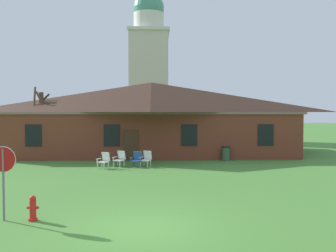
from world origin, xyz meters
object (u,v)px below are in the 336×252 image
lawn_chair_by_porch (104,160)px  fire_hydrant (33,209)px  stop_sign (3,168)px  lawn_chair_left_end (137,159)px  lawn_chair_middle (146,158)px  trash_bin (226,154)px  lawn_chair_near_door (120,158)px

lawn_chair_by_porch → fire_hydrant: size_ratio=1.21×
stop_sign → lawn_chair_left_end: size_ratio=2.41×
stop_sign → lawn_chair_left_end: 11.61m
stop_sign → lawn_chair_middle: bearing=69.9°
trash_bin → lawn_chair_near_door: bearing=-160.9°
stop_sign → lawn_chair_by_porch: size_ratio=2.41×
fire_hydrant → lawn_chair_left_end: bearing=76.7°
stop_sign → fire_hydrant: 1.55m
stop_sign → lawn_chair_left_end: bearing=72.3°
lawn_chair_near_door → lawn_chair_middle: bearing=-2.4°
lawn_chair_by_porch → lawn_chair_near_door: (0.87, 0.74, 0.00)m
lawn_chair_middle → fire_hydrant: lawn_chair_middle is taller
stop_sign → fire_hydrant: size_ratio=2.92×
lawn_chair_left_end → trash_bin: bearing=24.1°
trash_bin → stop_sign: bearing=-124.8°
lawn_chair_by_porch → lawn_chair_near_door: size_ratio=1.00×
lawn_chair_middle → trash_bin: (5.41, 2.52, -0.00)m
lawn_chair_by_porch → lawn_chair_left_end: (1.92, 0.50, 0.00)m
lawn_chair_near_door → lawn_chair_middle: (1.64, -0.07, 0.00)m
stop_sign → lawn_chair_middle: 11.96m
stop_sign → lawn_chair_middle: (4.10, 11.17, -1.14)m
stop_sign → lawn_chair_near_door: 11.57m
stop_sign → trash_bin: stop_sign is taller
lawn_chair_by_porch → lawn_chair_near_door: same height
lawn_chair_near_door → lawn_chair_left_end: 1.08m
stop_sign → trash_bin: size_ratio=2.36×
stop_sign → trash_bin: bearing=55.2°
lawn_chair_by_porch → lawn_chair_middle: bearing=15.0°
stop_sign → fire_hydrant: bearing=-3.0°
lawn_chair_left_end → trash_bin: 6.57m
stop_sign → fire_hydrant: (0.91, -0.05, -1.26)m
stop_sign → lawn_chair_by_porch: 10.68m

